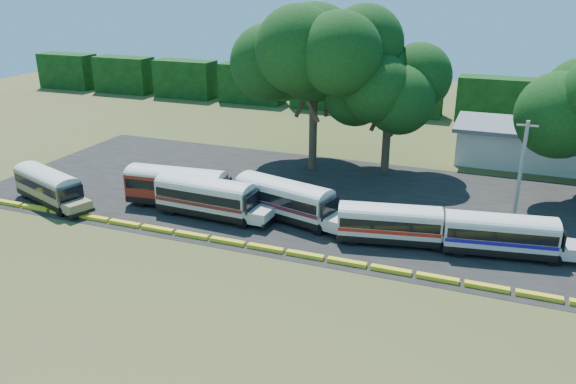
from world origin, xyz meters
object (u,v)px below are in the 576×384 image
(bus_beige, at_px, (49,185))
(bus_white_red, at_px, (392,222))
(bus_red, at_px, (179,185))
(tree_west, at_px, (314,53))
(bus_cream_west, at_px, (207,195))

(bus_beige, relative_size, bus_white_red, 1.01)
(bus_red, xyz_separation_m, tree_west, (7.17, 13.79, 9.62))
(bus_beige, xyz_separation_m, bus_red, (10.70, 3.47, 0.22))
(tree_west, bearing_deg, bus_white_red, -52.73)
(bus_beige, distance_m, tree_west, 26.73)
(bus_red, bearing_deg, tree_west, 57.27)
(tree_west, bearing_deg, bus_beige, -136.00)
(bus_cream_west, bearing_deg, bus_white_red, 4.02)
(bus_cream_west, height_order, tree_west, tree_west)
(bus_beige, distance_m, bus_white_red, 29.00)
(tree_west, bearing_deg, bus_cream_west, -104.55)
(bus_white_red, height_order, tree_west, tree_west)
(bus_red, distance_m, bus_white_red, 18.18)
(bus_beige, bearing_deg, bus_white_red, 25.41)
(bus_cream_west, relative_size, tree_west, 0.61)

